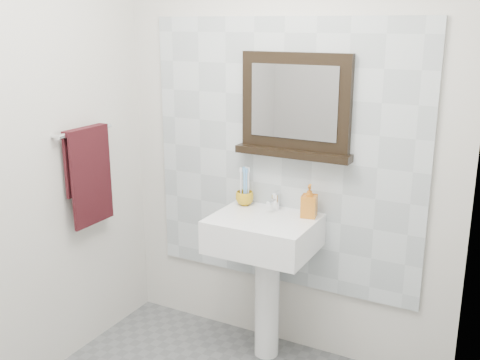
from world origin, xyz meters
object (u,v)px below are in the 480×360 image
at_px(toothbrush_cup, 245,198).
at_px(hand_towel, 89,168).
at_px(soap_dispenser, 309,201).
at_px(framed_mirror, 295,108).
at_px(pedestal_sink, 264,249).

bearing_deg(toothbrush_cup, hand_towel, -149.25).
bearing_deg(toothbrush_cup, soap_dispenser, -2.53).
height_order(soap_dispenser, framed_mirror, framed_mirror).
height_order(pedestal_sink, hand_towel, hand_towel).
bearing_deg(pedestal_sink, framed_mirror, 65.66).
height_order(toothbrush_cup, soap_dispenser, soap_dispenser).
distance_m(toothbrush_cup, hand_towel, 0.89).
bearing_deg(toothbrush_cup, framed_mirror, 11.28).
bearing_deg(soap_dispenser, hand_towel, -170.48).
bearing_deg(framed_mirror, soap_dispenser, -30.38).
bearing_deg(soap_dispenser, toothbrush_cup, 166.57).
bearing_deg(pedestal_sink, toothbrush_cup, 145.46).
distance_m(framed_mirror, hand_towel, 1.19).
xyz_separation_m(framed_mirror, hand_towel, (-1.02, -0.50, -0.34)).
bearing_deg(soap_dispenser, pedestal_sink, -162.22).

